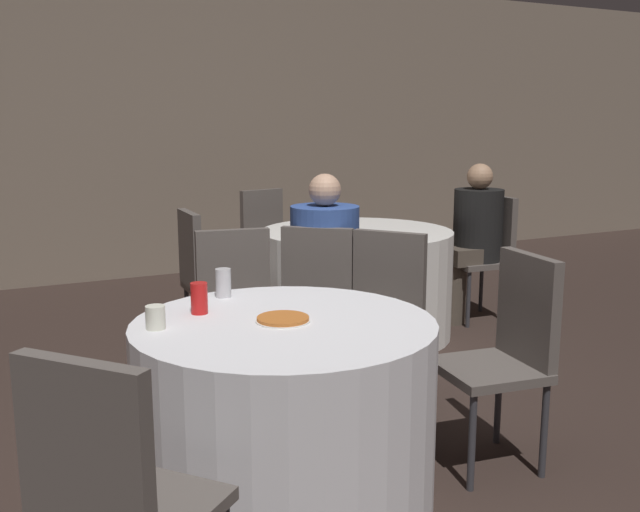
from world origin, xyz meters
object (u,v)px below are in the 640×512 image
Objects in this scene: table_near at (285,413)px; chair_far_east at (488,246)px; chair_near_east at (509,342)px; person_black_shirt at (470,241)px; chair_near_northeast at (382,307)px; chair_far_north at (268,237)px; chair_near_north at (237,304)px; chair_near_southwest at (111,490)px; pizza_plate_near at (283,319)px; person_blue_shirt at (327,275)px; chair_far_southwest at (321,293)px; soda_can_red at (199,298)px; soda_can_silver at (223,283)px; chair_far_west at (204,270)px; table_far at (356,282)px.

chair_far_east reaches higher than table_near.
chair_near_east is 2.25m from person_black_shirt.
chair_near_northeast is 1.00× the size of chair_far_north.
chair_near_north is 1.00× the size of chair_far_north.
table_near is at bearing 132.57° from person_black_shirt.
chair_near_north is at bearing 21.92° from chair_near_northeast.
chair_near_east is 2.34m from chair_far_east.
chair_near_southwest reaches higher than pizza_plate_near.
chair_near_north is at bearing 44.02° from chair_near_east.
chair_far_east is at bearing 60.19° from person_blue_shirt.
chair_far_southwest is at bearing 23.93° from chair_near_east.
person_blue_shirt is at bearing -157.40° from chair_near_north.
table_near is 9.39× the size of soda_can_red.
chair_far_east is at bearing 27.13° from soda_can_silver.
person_black_shirt is (3.00, 2.37, 0.05)m from chair_near_southwest.
chair_near_east is 4.47× the size of pizza_plate_near.
person_black_shirt reaches higher than pizza_plate_near.
chair_near_east is (0.82, -1.10, 0.00)m from chair_near_north.
chair_far_north is at bearing 141.92° from chair_far_west.
table_far is 1.43× the size of chair_far_north.
table_near is 0.63m from soda_can_silver.
table_near is 1.20m from chair_far_southwest.
chair_near_northeast is at bearing 133.20° from person_black_shirt.
chair_far_east reaches higher than soda_can_red.
chair_near_east reaches higher than pizza_plate_near.
chair_far_north is 0.77× the size of person_blue_shirt.
chair_near_east is at bearing -7.47° from table_near.
chair_far_southwest reaches higher than pizza_plate_near.
chair_near_northeast is (-0.54, -1.23, 0.18)m from table_far.
person_blue_shirt is at bearing 56.12° from table_near.
table_near is at bearing -26.44° from pizza_plate_near.
person_blue_shirt reaches higher than chair_near_northeast.
soda_can_red is (-0.25, 0.25, 0.05)m from pizza_plate_near.
chair_far_southwest reaches higher than table_far.
person_blue_shirt reaches higher than chair_far_southwest.
person_black_shirt is (1.45, 1.15, 0.05)m from chair_near_northeast.
chair_near_southwest is 7.51× the size of soda_can_red.
chair_near_southwest is at bearing 69.63° from chair_near_north.
pizza_plate_near is (-1.11, -2.86, 0.19)m from chair_far_north.
person_black_shirt is (1.49, 0.63, -0.02)m from person_blue_shirt.
table_near is 2.96m from chair_far_east.
chair_far_east is (1.42, 1.86, 0.00)m from chair_near_east.
table_far is at bearing -134.81° from chair_near_north.
chair_far_north reaches higher than soda_can_silver.
chair_near_northeast is 1.01m from pizza_plate_near.
chair_far_north is 1.92m from chair_far_southwest.
chair_far_east reaches higher than pizza_plate_near.
chair_far_southwest is 7.51× the size of soda_can_red.
chair_near_north and chair_near_east have the same top height.
chair_near_southwest is at bearing 113.65° from chair_near_east.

